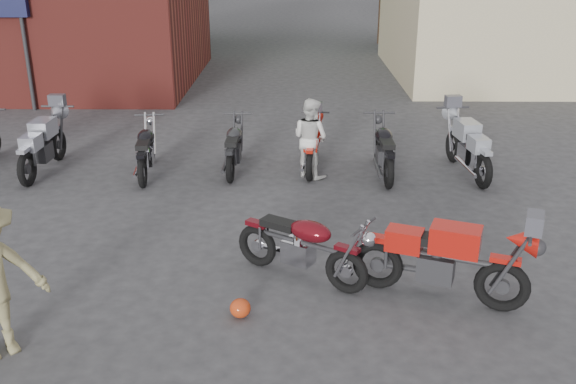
{
  "coord_description": "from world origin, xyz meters",
  "views": [
    {
      "loc": [
        0.18,
        -6.65,
        4.16
      ],
      "look_at": [
        0.1,
        1.69,
        0.9
      ],
      "focal_mm": 40.0,
      "sensor_mm": 36.0,
      "label": 1
    }
  ],
  "objects_px": {
    "vintage_motorcycle": "(303,242)",
    "row_bike_5": "(384,147)",
    "row_bike_6": "(468,143)",
    "row_bike_1": "(42,142)",
    "person_light": "(310,138)",
    "row_bike_2": "(146,147)",
    "row_bike_4": "(312,143)",
    "sportbike": "(443,256)",
    "row_bike_3": "(234,144)",
    "helmet": "(240,308)"
  },
  "relations": [
    {
      "from": "vintage_motorcycle",
      "to": "row_bike_5",
      "type": "height_order",
      "value": "row_bike_5"
    },
    {
      "from": "helmet",
      "to": "row_bike_4",
      "type": "distance_m",
      "value": 5.46
    },
    {
      "from": "row_bike_3",
      "to": "vintage_motorcycle",
      "type": "bearing_deg",
      "value": -162.2
    },
    {
      "from": "row_bike_5",
      "to": "row_bike_6",
      "type": "height_order",
      "value": "row_bike_6"
    },
    {
      "from": "vintage_motorcycle",
      "to": "row_bike_6",
      "type": "bearing_deg",
      "value": 84.82
    },
    {
      "from": "row_bike_2",
      "to": "row_bike_5",
      "type": "xyz_separation_m",
      "value": [
        4.5,
        0.02,
        0.02
      ]
    },
    {
      "from": "row_bike_1",
      "to": "person_light",
      "type": "bearing_deg",
      "value": -90.31
    },
    {
      "from": "row_bike_6",
      "to": "vintage_motorcycle",
      "type": "bearing_deg",
      "value": 135.73
    },
    {
      "from": "sportbike",
      "to": "row_bike_1",
      "type": "distance_m",
      "value": 8.13
    },
    {
      "from": "helmet",
      "to": "row_bike_4",
      "type": "relative_size",
      "value": 0.14
    },
    {
      "from": "vintage_motorcycle",
      "to": "helmet",
      "type": "height_order",
      "value": "vintage_motorcycle"
    },
    {
      "from": "person_light",
      "to": "row_bike_3",
      "type": "height_order",
      "value": "person_light"
    },
    {
      "from": "row_bike_6",
      "to": "row_bike_2",
      "type": "bearing_deg",
      "value": 83.94
    },
    {
      "from": "vintage_motorcycle",
      "to": "row_bike_2",
      "type": "distance_m",
      "value": 5.01
    },
    {
      "from": "vintage_motorcycle",
      "to": "row_bike_4",
      "type": "xyz_separation_m",
      "value": [
        0.24,
        4.44,
        -0.02
      ]
    },
    {
      "from": "vintage_motorcycle",
      "to": "sportbike",
      "type": "xyz_separation_m",
      "value": [
        1.7,
        -0.5,
        0.06
      ]
    },
    {
      "from": "row_bike_1",
      "to": "row_bike_2",
      "type": "xyz_separation_m",
      "value": [
        2.01,
        -0.14,
        -0.06
      ]
    },
    {
      "from": "row_bike_1",
      "to": "row_bike_5",
      "type": "height_order",
      "value": "row_bike_1"
    },
    {
      "from": "row_bike_4",
      "to": "row_bike_5",
      "type": "xyz_separation_m",
      "value": [
        1.34,
        -0.34,
        0.04
      ]
    },
    {
      "from": "vintage_motorcycle",
      "to": "row_bike_5",
      "type": "xyz_separation_m",
      "value": [
        1.58,
        4.1,
        0.01
      ]
    },
    {
      "from": "row_bike_1",
      "to": "row_bike_5",
      "type": "xyz_separation_m",
      "value": [
        6.5,
        -0.11,
        -0.04
      ]
    },
    {
      "from": "person_light",
      "to": "row_bike_6",
      "type": "relative_size",
      "value": 0.72
    },
    {
      "from": "row_bike_1",
      "to": "row_bike_6",
      "type": "distance_m",
      "value": 8.1
    },
    {
      "from": "vintage_motorcycle",
      "to": "row_bike_2",
      "type": "height_order",
      "value": "vintage_motorcycle"
    },
    {
      "from": "person_light",
      "to": "row_bike_4",
      "type": "relative_size",
      "value": 0.83
    },
    {
      "from": "row_bike_3",
      "to": "row_bike_6",
      "type": "height_order",
      "value": "row_bike_6"
    },
    {
      "from": "row_bike_3",
      "to": "row_bike_6",
      "type": "bearing_deg",
      "value": -90.51
    },
    {
      "from": "sportbike",
      "to": "helmet",
      "type": "distance_m",
      "value": 2.53
    },
    {
      "from": "vintage_motorcycle",
      "to": "helmet",
      "type": "distance_m",
      "value": 1.26
    },
    {
      "from": "helmet",
      "to": "row_bike_5",
      "type": "bearing_deg",
      "value": 65.11
    },
    {
      "from": "row_bike_2",
      "to": "row_bike_4",
      "type": "bearing_deg",
      "value": -89.06
    },
    {
      "from": "sportbike",
      "to": "row_bike_3",
      "type": "relative_size",
      "value": 1.16
    },
    {
      "from": "row_bike_3",
      "to": "row_bike_6",
      "type": "xyz_separation_m",
      "value": [
        4.45,
        -0.15,
        0.08
      ]
    },
    {
      "from": "row_bike_3",
      "to": "row_bike_5",
      "type": "bearing_deg",
      "value": -93.12
    },
    {
      "from": "sportbike",
      "to": "row_bike_1",
      "type": "height_order",
      "value": "sportbike"
    },
    {
      "from": "person_light",
      "to": "row_bike_1",
      "type": "relative_size",
      "value": 0.72
    },
    {
      "from": "person_light",
      "to": "row_bike_1",
      "type": "distance_m",
      "value": 5.12
    },
    {
      "from": "row_bike_2",
      "to": "row_bike_1",
      "type": "bearing_deg",
      "value": 80.52
    },
    {
      "from": "helmet",
      "to": "sportbike",
      "type": "bearing_deg",
      "value": 9.76
    },
    {
      "from": "vintage_motorcycle",
      "to": "row_bike_4",
      "type": "relative_size",
      "value": 1.04
    },
    {
      "from": "sportbike",
      "to": "helmet",
      "type": "relative_size",
      "value": 8.3
    },
    {
      "from": "sportbike",
      "to": "row_bike_5",
      "type": "relative_size",
      "value": 1.08
    },
    {
      "from": "vintage_motorcycle",
      "to": "row_bike_2",
      "type": "xyz_separation_m",
      "value": [
        -2.92,
        4.08,
        -0.01
      ]
    },
    {
      "from": "row_bike_5",
      "to": "row_bike_6",
      "type": "relative_size",
      "value": 0.93
    },
    {
      "from": "row_bike_1",
      "to": "helmet",
      "type": "bearing_deg",
      "value": -139.16
    },
    {
      "from": "vintage_motorcycle",
      "to": "row_bike_2",
      "type": "bearing_deg",
      "value": 157.69
    },
    {
      "from": "vintage_motorcycle",
      "to": "row_bike_1",
      "type": "distance_m",
      "value": 6.48
    },
    {
      "from": "row_bike_3",
      "to": "row_bike_4",
      "type": "relative_size",
      "value": 1.0
    },
    {
      "from": "row_bike_4",
      "to": "row_bike_1",
      "type": "bearing_deg",
      "value": 97.83
    },
    {
      "from": "person_light",
      "to": "row_bike_6",
      "type": "bearing_deg",
      "value": -136.77
    }
  ]
}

